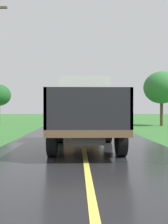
# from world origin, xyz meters

# --- Properties ---
(banana_truck_near) EXTENTS (2.38, 5.82, 2.80)m
(banana_truck_near) POSITION_xyz_m (0.03, 11.51, 1.47)
(banana_truck_near) COLOR #2D2D30
(banana_truck_near) RESTS_ON road_surface
(banana_truck_far) EXTENTS (2.38, 5.81, 2.80)m
(banana_truck_far) POSITION_xyz_m (0.02, 21.04, 1.47)
(banana_truck_far) COLOR #2D2D30
(banana_truck_far) RESTS_ON road_surface
(roadside_tree_mid_right) EXTENTS (3.38, 3.38, 5.16)m
(roadside_tree_mid_right) POSITION_xyz_m (7.71, 25.30, 3.62)
(roadside_tree_mid_right) COLOR #4C3823
(roadside_tree_mid_right) RESTS_ON ground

